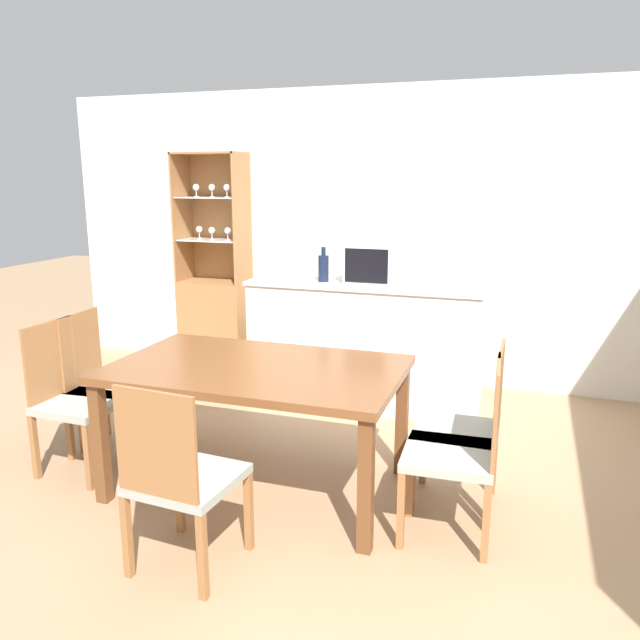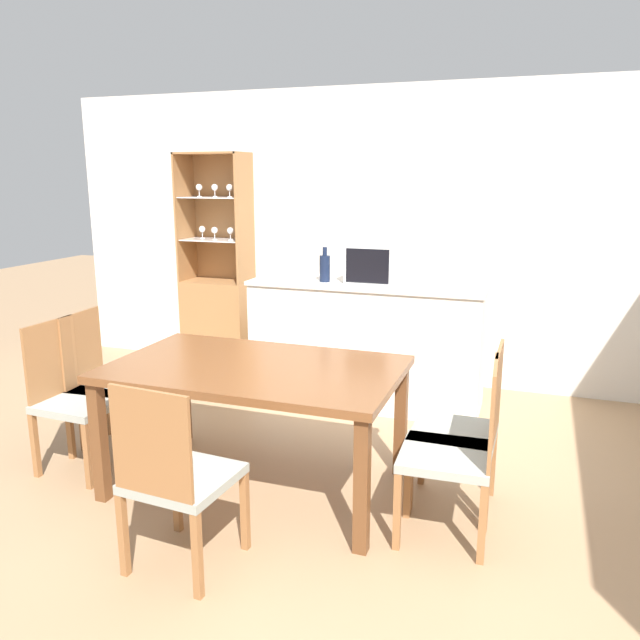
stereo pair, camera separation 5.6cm
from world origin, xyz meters
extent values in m
plane|color=#A37F5B|center=(0.00, 0.00, 0.00)|extent=(18.00, 18.00, 0.00)
cube|color=silver|center=(0.00, 2.63, 1.27)|extent=(6.80, 0.06, 2.55)
cube|color=white|center=(-0.25, 1.92, 0.48)|extent=(1.82, 0.56, 0.96)
cube|color=beige|center=(-0.25, 1.92, 0.97)|extent=(1.85, 0.59, 0.03)
cube|color=#A37042|center=(-1.85, 2.42, 0.42)|extent=(0.64, 0.37, 0.83)
cube|color=#A37042|center=(-1.85, 2.59, 1.42)|extent=(0.64, 0.02, 1.18)
cube|color=#A37042|center=(-2.16, 2.42, 1.42)|extent=(0.02, 0.37, 1.18)
cube|color=#A37042|center=(-1.55, 2.42, 1.42)|extent=(0.02, 0.37, 1.18)
cube|color=#A37042|center=(-1.85, 2.42, 2.00)|extent=(0.64, 0.37, 0.02)
cube|color=white|center=(-1.85, 2.42, 1.22)|extent=(0.59, 0.32, 0.01)
cube|color=white|center=(-1.85, 2.42, 1.61)|extent=(0.59, 0.32, 0.01)
cylinder|color=white|center=(-2.02, 2.46, 1.23)|extent=(0.04, 0.04, 0.01)
cylinder|color=white|center=(-2.02, 2.46, 1.26)|extent=(0.01, 0.01, 0.06)
sphere|color=white|center=(-2.02, 2.46, 1.31)|extent=(0.06, 0.06, 0.06)
cylinder|color=white|center=(-2.02, 2.44, 1.61)|extent=(0.04, 0.04, 0.01)
cylinder|color=white|center=(-2.02, 2.44, 1.64)|extent=(0.01, 0.01, 0.06)
sphere|color=white|center=(-2.02, 2.44, 1.70)|extent=(0.06, 0.06, 0.06)
cylinder|color=white|center=(-1.85, 2.40, 1.23)|extent=(0.04, 0.04, 0.01)
cylinder|color=white|center=(-1.85, 2.40, 1.26)|extent=(0.01, 0.01, 0.06)
sphere|color=white|center=(-1.85, 2.40, 1.31)|extent=(0.06, 0.06, 0.06)
cylinder|color=white|center=(-1.85, 2.44, 1.61)|extent=(0.04, 0.04, 0.01)
cylinder|color=white|center=(-1.85, 2.44, 1.64)|extent=(0.01, 0.01, 0.06)
sphere|color=white|center=(-1.85, 2.44, 1.70)|extent=(0.06, 0.06, 0.06)
cylinder|color=white|center=(-1.69, 2.40, 1.23)|extent=(0.04, 0.04, 0.01)
cylinder|color=white|center=(-1.69, 2.40, 1.26)|extent=(0.01, 0.01, 0.06)
sphere|color=white|center=(-1.69, 2.40, 1.31)|extent=(0.06, 0.06, 0.06)
cylinder|color=white|center=(-1.69, 2.41, 1.61)|extent=(0.04, 0.04, 0.01)
cylinder|color=white|center=(-1.69, 2.41, 1.64)|extent=(0.01, 0.01, 0.06)
sphere|color=white|center=(-1.69, 2.41, 1.70)|extent=(0.06, 0.06, 0.06)
cube|color=brown|center=(-0.48, 0.33, 0.73)|extent=(1.64, 1.00, 0.05)
cube|color=brown|center=(-1.24, -0.10, 0.35)|extent=(0.07, 0.07, 0.70)
cube|color=brown|center=(0.28, -0.10, 0.35)|extent=(0.07, 0.07, 0.70)
cube|color=brown|center=(-1.24, 0.77, 0.35)|extent=(0.07, 0.07, 0.70)
cube|color=brown|center=(0.28, 0.77, 0.35)|extent=(0.07, 0.07, 0.70)
cube|color=#999E93|center=(0.63, 0.18, 0.43)|extent=(0.46, 0.46, 0.05)
cube|color=#936038|center=(0.84, 0.19, 0.69)|extent=(0.04, 0.41, 0.48)
cube|color=#936038|center=(0.44, -0.03, 0.21)|extent=(0.04, 0.04, 0.41)
cube|color=#936038|center=(0.42, 0.38, 0.21)|extent=(0.04, 0.04, 0.41)
cube|color=#936038|center=(0.84, -0.01, 0.21)|extent=(0.04, 0.04, 0.41)
cube|color=#936038|center=(0.82, 0.40, 0.21)|extent=(0.04, 0.04, 0.41)
cube|color=#999E93|center=(-0.48, -0.46, 0.43)|extent=(0.48, 0.48, 0.05)
cube|color=#936038|center=(-0.50, -0.67, 0.69)|extent=(0.41, 0.05, 0.48)
cube|color=#936038|center=(-0.67, -0.24, 0.21)|extent=(0.04, 0.04, 0.41)
cube|color=#936038|center=(-0.27, -0.27, 0.21)|extent=(0.04, 0.04, 0.41)
cube|color=#936038|center=(-0.70, -0.64, 0.21)|extent=(0.04, 0.04, 0.41)
cube|color=#936038|center=(-0.30, -0.67, 0.21)|extent=(0.04, 0.04, 0.41)
cube|color=#999E93|center=(-1.60, 0.18, 0.43)|extent=(0.46, 0.46, 0.05)
cube|color=#936038|center=(-1.81, 0.19, 0.69)|extent=(0.03, 0.41, 0.48)
cube|color=#936038|center=(-1.39, 0.38, 0.21)|extent=(0.04, 0.04, 0.41)
cube|color=#936038|center=(-1.40, -0.03, 0.21)|extent=(0.04, 0.04, 0.41)
cube|color=#936038|center=(-1.79, 0.39, 0.21)|extent=(0.04, 0.04, 0.41)
cube|color=#936038|center=(-1.81, -0.01, 0.21)|extent=(0.04, 0.04, 0.41)
cube|color=#999E93|center=(-1.60, 0.48, 0.43)|extent=(0.47, 0.47, 0.05)
cube|color=#936038|center=(-1.81, 0.47, 0.69)|extent=(0.05, 0.41, 0.48)
cube|color=#936038|center=(-1.41, 0.70, 0.21)|extent=(0.04, 0.04, 0.41)
cube|color=#936038|center=(-1.38, 0.30, 0.21)|extent=(0.04, 0.04, 0.41)
cube|color=#936038|center=(-1.81, 0.67, 0.21)|extent=(0.04, 0.04, 0.41)
cube|color=#936038|center=(-1.78, 0.27, 0.21)|extent=(0.04, 0.04, 0.41)
cube|color=#999E93|center=(0.63, 0.48, 0.43)|extent=(0.45, 0.45, 0.05)
cube|color=#936038|center=(0.84, 0.48, 0.69)|extent=(0.02, 0.41, 0.48)
cube|color=#936038|center=(0.43, 0.28, 0.21)|extent=(0.04, 0.04, 0.41)
cube|color=#936038|center=(0.43, 0.69, 0.21)|extent=(0.04, 0.04, 0.41)
cube|color=#936038|center=(0.83, 0.28, 0.21)|extent=(0.04, 0.04, 0.41)
cube|color=#936038|center=(0.84, 0.68, 0.21)|extent=(0.04, 0.04, 0.41)
cube|color=silver|center=(-0.14, 1.96, 1.14)|extent=(0.52, 0.37, 0.30)
cube|color=black|center=(-0.22, 1.77, 1.14)|extent=(0.33, 0.01, 0.26)
cylinder|color=#141E38|center=(-0.58, 1.84, 1.09)|extent=(0.08, 0.08, 0.21)
cylinder|color=#141E38|center=(-0.58, 1.84, 1.23)|extent=(0.03, 0.03, 0.07)
camera|label=1|loc=(0.94, -2.77, 1.81)|focal=35.00mm
camera|label=2|loc=(1.00, -2.75, 1.81)|focal=35.00mm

